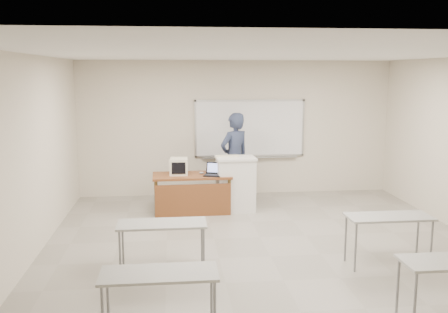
{
  "coord_description": "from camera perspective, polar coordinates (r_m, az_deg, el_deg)",
  "views": [
    {
      "loc": [
        -1.45,
        -7.04,
        2.73
      ],
      "look_at": [
        -0.47,
        2.2,
        1.17
      ],
      "focal_mm": 40.0,
      "sensor_mm": 36.0,
      "label": 1
    }
  ],
  "objects": [
    {
      "name": "instructor_desk",
      "position": [
        9.78,
        -3.67,
        -3.3
      ],
      "size": [
        1.53,
        0.77,
        0.75
      ],
      "rotation": [
        0.0,
        0.0,
        0.02
      ],
      "color": "brown",
      "rests_on": "floor"
    },
    {
      "name": "whiteboard",
      "position": [
        11.22,
        2.97,
        3.15
      ],
      "size": [
        2.48,
        0.1,
        1.31
      ],
      "color": "white",
      "rests_on": "floor"
    },
    {
      "name": "podium",
      "position": [
        9.93,
        1.33,
        -3.15
      ],
      "size": [
        0.77,
        0.56,
        1.09
      ],
      "rotation": [
        0.0,
        0.0,
        0.05
      ],
      "color": "silver",
      "rests_on": "floor"
    },
    {
      "name": "laptop",
      "position": [
        9.74,
        -1.33,
        -1.83
      ],
      "size": [
        0.33,
        0.31,
        0.24
      ],
      "rotation": [
        0.0,
        0.0,
        -0.33
      ],
      "color": "black",
      "rests_on": "instructor_desk"
    },
    {
      "name": "student_desks",
      "position": [
        6.22,
        7.89,
        -9.88
      ],
      "size": [
        4.4,
        2.2,
        0.73
      ],
      "color": "gray",
      "rests_on": "floor"
    },
    {
      "name": "keyboard",
      "position": [
        9.89,
        0.42,
        0.06
      ],
      "size": [
        0.45,
        0.15,
        0.02
      ],
      "primitive_type": "cube",
      "rotation": [
        0.0,
        0.0,
        0.0
      ],
      "color": "beige",
      "rests_on": "podium"
    },
    {
      "name": "crt_monitor",
      "position": [
        9.86,
        -5.18,
        -1.13
      ],
      "size": [
        0.35,
        0.4,
        0.33
      ],
      "rotation": [
        0.0,
        0.0,
        -0.04
      ],
      "color": "beige",
      "rests_on": "instructor_desk"
    },
    {
      "name": "mouse",
      "position": [
        9.9,
        -2.56,
        -1.88
      ],
      "size": [
        0.1,
        0.07,
        0.04
      ],
      "primitive_type": "ellipsoid",
      "rotation": [
        0.0,
        0.0,
        0.03
      ],
      "color": "gray",
      "rests_on": "instructor_desk"
    },
    {
      "name": "presenter",
      "position": [
        10.47,
        1.2,
        -0.19
      ],
      "size": [
        0.84,
        0.76,
        1.91
      ],
      "primitive_type": "imported",
      "rotation": [
        0.0,
        0.0,
        3.69
      ],
      "color": "black",
      "rests_on": "floor"
    },
    {
      "name": "floor",
      "position": [
        7.69,
        5.32,
        -11.33
      ],
      "size": [
        7.0,
        8.0,
        0.01
      ],
      "primitive_type": "cube",
      "color": "gray",
      "rests_on": "ground"
    }
  ]
}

